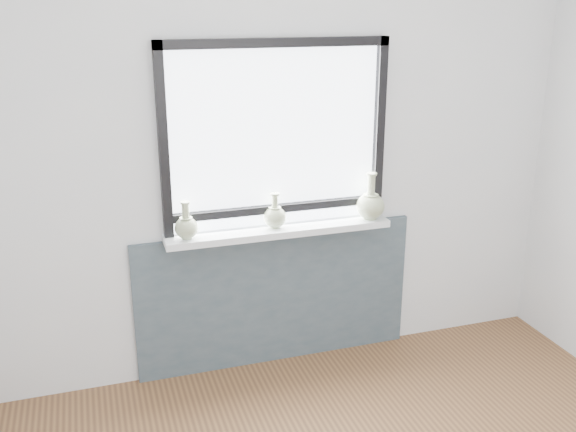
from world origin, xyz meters
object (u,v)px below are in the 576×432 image
object	(u,v)px
vase_a	(186,226)
vase_b	(275,216)
vase_c	(370,205)
windowsill	(280,231)

from	to	relation	value
vase_a	vase_b	bearing A→B (deg)	2.70
vase_a	vase_c	size ratio (longest dim) A/B	0.75
vase_a	vase_b	xyz separation A→B (m)	(0.51, 0.02, -0.00)
windowsill	vase_a	world-z (taller)	vase_a
windowsill	vase_c	distance (m)	0.57
windowsill	vase_c	bearing A→B (deg)	-1.72
vase_a	windowsill	bearing A→B (deg)	1.54
vase_c	vase_a	bearing A→B (deg)	179.87
vase_a	vase_c	xyz separation A→B (m)	(1.10, -0.00, 0.02)
windowsill	vase_a	size ratio (longest dim) A/B	6.28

